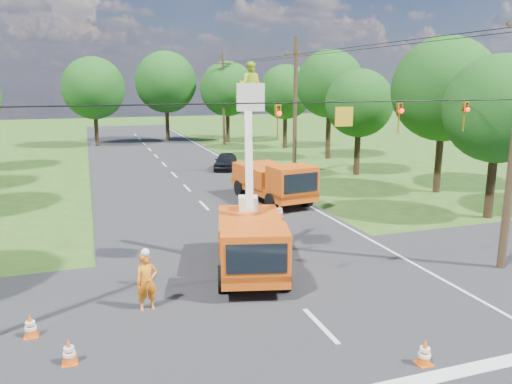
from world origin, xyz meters
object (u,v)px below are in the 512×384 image
object	(u,v)px
tree_right_d	(330,84)
pole_right_mid	(295,107)
traffic_cone_1	(425,352)
tree_right_a	(499,109)
tree_right_c	(359,104)
traffic_cone_2	(262,237)
tree_far_b	(166,82)
distant_car	(226,161)
tree_right_e	(285,92)
traffic_cone_7	(261,187)
bucket_truck	(251,231)
traffic_cone_3	(280,210)
ground_worker	(147,282)
pole_right_far	(224,98)
second_truck	(274,181)
tree_right_b	(444,89)
traffic_cone_5	(30,326)
traffic_cone_4	(69,352)
tree_far_c	(227,89)
tree_far_a	(94,88)

from	to	relation	value
tree_right_d	pole_right_mid	bearing A→B (deg)	-131.99
traffic_cone_1	tree_right_a	size ratio (longest dim) A/B	0.09
tree_right_c	tree_right_d	xyz separation A→B (m)	(1.60, 8.00, 1.37)
traffic_cone_2	tree_far_b	bearing A→B (deg)	86.86
distant_car	tree_right_e	world-z (taller)	tree_right_e
traffic_cone_1	traffic_cone_7	size ratio (longest dim) A/B	1.00
bucket_truck	traffic_cone_7	xyz separation A→B (m)	(4.73, 12.53, -1.23)
traffic_cone_2	tree_right_c	distance (m)	19.00
traffic_cone_3	traffic_cone_1	bearing A→B (deg)	-96.66
ground_worker	traffic_cone_2	size ratio (longest dim) A/B	2.60
pole_right_far	tree_right_c	distance (m)	21.52
ground_worker	tree_right_a	size ratio (longest dim) A/B	0.22
distant_car	traffic_cone_7	size ratio (longest dim) A/B	5.58
second_truck	distant_car	distance (m)	11.61
tree_right_b	tree_right_e	size ratio (longest dim) A/B	1.12
distant_car	traffic_cone_5	xyz separation A→B (m)	(-12.21, -24.29, -0.32)
traffic_cone_4	tree_right_e	world-z (taller)	tree_right_e
tree_right_e	tree_far_b	world-z (taller)	tree_far_b
tree_far_c	pole_right_mid	bearing A→B (deg)	-92.60
traffic_cone_4	tree_far_c	world-z (taller)	tree_far_c
pole_right_mid	tree_far_c	world-z (taller)	pole_right_mid
second_truck	traffic_cone_3	xyz separation A→B (m)	(-0.92, -3.25, -0.90)
ground_worker	pole_right_far	bearing A→B (deg)	64.71
pole_right_mid	tree_right_d	bearing A→B (deg)	48.01
second_truck	tree_right_a	bearing A→B (deg)	-43.44
traffic_cone_4	bucket_truck	bearing A→B (deg)	35.53
tree_right_b	tree_right_d	world-z (taller)	tree_right_d
bucket_truck	ground_worker	size ratio (longest dim) A/B	4.11
distant_car	tree_right_c	distance (m)	11.29
tree_right_e	pole_right_mid	bearing A→B (deg)	-109.46
traffic_cone_1	tree_right_b	distance (m)	22.22
tree_right_e	tree_far_b	size ratio (longest dim) A/B	0.84
tree_far_a	tree_far_b	bearing A→B (deg)	14.04
tree_right_c	tree_far_c	distance (m)	23.31
distant_car	pole_right_mid	distance (m)	7.42
tree_right_c	tree_far_a	xyz separation A→B (m)	(-18.20, 24.00, 0.88)
ground_worker	distant_car	distance (m)	25.21
bucket_truck	traffic_cone_1	distance (m)	7.72
tree_far_c	traffic_cone_2	bearing A→B (deg)	-103.35
distant_car	traffic_cone_2	xyz separation A→B (m)	(-3.55, -18.84, -0.32)
traffic_cone_1	tree_far_b	size ratio (longest dim) A/B	0.07
bucket_truck	tree_right_b	xyz separation A→B (m)	(15.56, 9.31, 4.85)
distant_car	traffic_cone_5	distance (m)	27.19
traffic_cone_7	tree_right_a	bearing A→B (deg)	-44.66
ground_worker	tree_right_e	bearing A→B (deg)	54.92
traffic_cone_3	pole_right_far	distance (m)	31.36
traffic_cone_2	pole_right_far	bearing A→B (deg)	77.48
tree_right_d	traffic_cone_1	bearing A→B (deg)	-112.71
tree_right_d	tree_far_b	distance (m)	21.52
ground_worker	tree_far_c	bearing A→B (deg)	64.29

